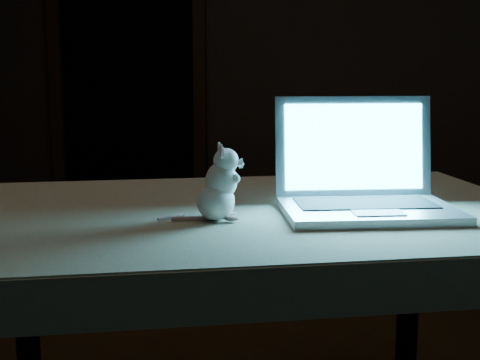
# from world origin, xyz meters

# --- Properties ---
(back_wall) EXTENTS (4.50, 0.04, 2.60)m
(back_wall) POSITION_xyz_m (0.00, 2.50, 1.30)
(back_wall) COLOR black
(back_wall) RESTS_ON ground
(doorway) EXTENTS (1.06, 0.36, 2.13)m
(doorway) POSITION_xyz_m (-1.10, 2.50, 1.06)
(doorway) COLOR black
(doorway) RESTS_ON back_wall
(table) EXTENTS (1.58, 1.25, 0.74)m
(table) POSITION_xyz_m (0.04, -0.33, 0.37)
(table) COLOR black
(table) RESTS_ON floor
(tablecloth) EXTENTS (1.57, 1.12, 0.10)m
(tablecloth) POSITION_xyz_m (0.04, -0.36, 0.70)
(tablecloth) COLOR beige
(tablecloth) RESTS_ON table
(laptop) EXTENTS (0.47, 0.44, 0.28)m
(laptop) POSITION_xyz_m (0.34, -0.36, 0.89)
(laptop) COLOR silver
(laptop) RESTS_ON tablecloth
(plush_mouse) EXTENTS (0.14, 0.14, 0.18)m
(plush_mouse) POSITION_xyz_m (-0.01, -0.46, 0.84)
(plush_mouse) COLOR white
(plush_mouse) RESTS_ON tablecloth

